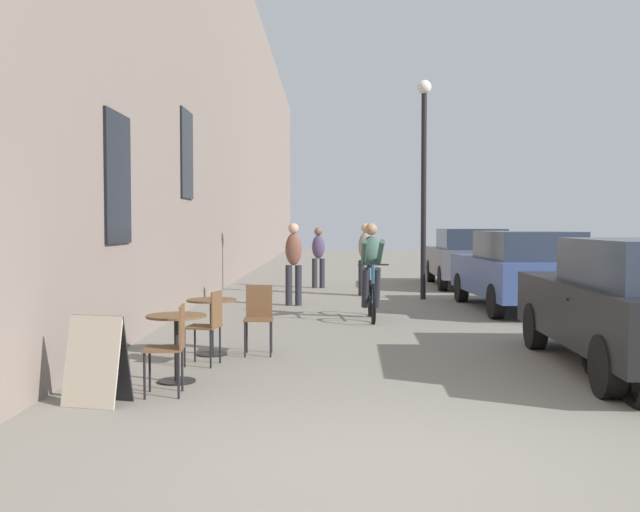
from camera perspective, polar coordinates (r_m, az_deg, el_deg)
The scene contains 16 objects.
ground_plane at distance 5.30m, azimuth 5.63°, elevation -16.05°, with size 88.00×88.00×0.00m, color gray.
building_facade_left at distance 19.52m, azimuth -8.41°, elevation 12.25°, with size 0.54×68.00×10.03m.
cafe_table_near at distance 8.00m, azimuth -11.08°, elevation -5.92°, with size 0.64×0.64×0.72m.
cafe_chair_near_toward_street at distance 7.41m, azimuth -11.45°, elevation -6.63°, with size 0.41×0.41×0.89m.
cafe_table_mid at distance 9.58m, azimuth -8.40°, elevation -4.52°, with size 0.64×0.64×0.72m.
cafe_chair_mid_toward_street at distance 8.88m, azimuth -8.65°, elevation -5.10°, with size 0.45×0.45×0.89m.
cafe_chair_mid_toward_wall at distance 9.58m, azimuth -4.78°, elevation -4.53°, with size 0.40×0.40×0.89m.
sandwich_board_sign at distance 7.23m, azimuth -16.90°, elevation -7.72°, with size 0.63×0.50×0.84m.
cyclist_on_bicycle at distance 13.10m, azimuth 4.00°, elevation -1.36°, with size 0.52×1.76×1.74m.
pedestrian_near at distance 15.22m, azimuth -2.07°, elevation -0.24°, with size 0.35×0.26×1.71m.
pedestrian_mid at distance 17.41m, azimuth 3.56°, elevation 0.08°, with size 0.36×0.26×1.71m.
pedestrian_far at distance 19.46m, azimuth -0.13°, elevation 0.16°, with size 0.36×0.27×1.61m.
street_lamp at distance 16.71m, azimuth 8.06°, elevation 7.33°, with size 0.32×0.32×4.90m.
parked_car_second at distance 14.90m, azimuth 15.27°, elevation -1.00°, with size 1.96×4.42×1.55m.
parked_car_third at distance 20.29m, azimuth 11.40°, elevation -0.04°, with size 1.99×4.48×1.57m.
parked_motorcycle at distance 8.12m, azimuth 21.71°, elevation -6.77°, with size 0.62×2.15×0.92m.
Camera 1 is at (-0.44, -5.00, 1.68)m, focal length 41.25 mm.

